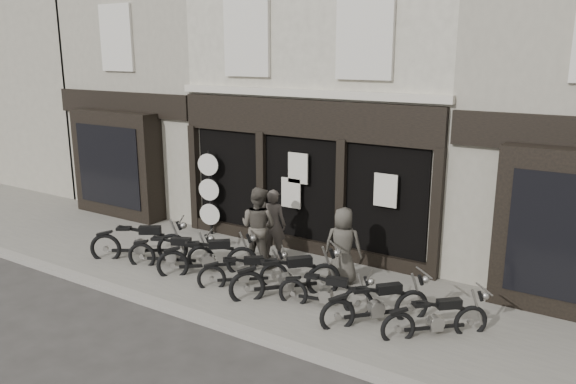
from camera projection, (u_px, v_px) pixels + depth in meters
The scene contains 18 objects.
ground_plane at pixel (228, 294), 11.91m from camera, with size 90.00×90.00×0.00m, color #2D2B28.
pavement at pixel (253, 278), 12.63m from camera, with size 30.00×4.20×0.12m, color #625D56.
kerb at pixel (188, 314), 10.87m from camera, with size 30.00×0.25×0.13m, color gray.
central_building at pixel (357, 86), 15.77m from camera, with size 7.30×6.22×8.34m.
neighbour_left at pixel (188, 81), 19.08m from camera, with size 5.60×6.73×8.34m.
filler_left at pixel (44, 74), 23.43m from camera, with size 11.00×6.00×8.20m, color gray.
motorcycle_0 at pixel (140, 246), 13.56m from camera, with size 2.10×1.55×1.14m.
motorcycle_1 at pixel (172, 255), 13.06m from camera, with size 1.97×1.15×1.01m.
motorcycle_2 at pixel (209, 260), 12.65m from camera, with size 1.85×1.69×1.08m.
motorcycle_3 at pixel (244, 275), 11.99m from camera, with size 1.64×1.41×0.93m.
motorcycle_4 at pixel (287, 281), 11.48m from camera, with size 1.81×1.91×1.13m.
motorcycle_5 at pixel (326, 295), 10.98m from camera, with size 1.91×0.72×0.93m.
motorcycle_6 at pixel (377, 308), 10.34m from camera, with size 1.64×1.75×1.03m.
motorcycle_7 at pixel (436, 322), 9.87m from camera, with size 1.61×1.54×0.96m.
man_left at pixel (273, 225), 13.42m from camera, with size 0.63×0.41×1.73m, color #403934.
man_centre at pixel (258, 227), 13.00m from camera, with size 0.91×0.71×1.88m, color #49433B.
man_right at pixel (343, 245), 12.05m from camera, with size 0.82×0.53×1.68m, color #3D3A33.
advert_sign_post at pixel (210, 196), 15.21m from camera, with size 0.59×0.38×2.45m.
Camera 1 is at (7.04, -8.58, 4.99)m, focal length 35.00 mm.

